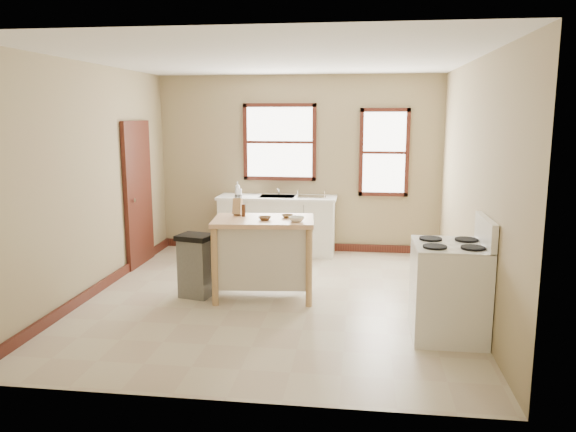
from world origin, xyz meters
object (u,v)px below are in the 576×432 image
Objects in this scene: pepper_grinder at (244,210)px; trash_bin at (196,266)px; dish_rack at (312,194)px; gas_stove at (449,277)px; bowl_a at (265,218)px; bowl_b at (287,216)px; soap_bottle_b at (239,191)px; kitchen_island at (264,258)px; bowl_c at (296,219)px; knife_block at (238,207)px; soap_bottle_a at (238,189)px.

pepper_grinder is 0.88m from trash_bin.
dish_rack is at bearing 72.16° from pepper_grinder.
gas_stove is at bearing -3.56° from trash_bin.
pepper_grinder is at bearing 147.81° from bowl_a.
pepper_grinder reaches higher than dish_rack.
soap_bottle_b is at bearing 117.46° from bowl_b.
gas_stove is (2.78, -3.04, -0.40)m from soap_bottle_b.
kitchen_island is 6.53× the size of bowl_c.
pepper_grinder is at bearing -37.19° from knife_block.
soap_bottle_b is 0.14× the size of gas_stove.
soap_bottle_b is 4.14m from gas_stove.
bowl_c is at bearing 152.85° from gas_stove.
soap_bottle_b is 1.19× the size of bowl_b.
bowl_b is 0.12× the size of gas_stove.
soap_bottle_b is 1.16× the size of pepper_grinder.
dish_rack is 2.16× the size of knife_block.
knife_block is at bearing -99.35° from dish_rack.
gas_stove is (1.62, -0.83, -0.39)m from bowl_c.
bowl_b is at bearing -69.36° from soap_bottle_b.
bowl_a is at bearing 172.35° from bowl_c.
bowl_b is at bearing 22.95° from trash_bin.
trash_bin is (-0.82, -0.09, -0.10)m from kitchen_island.
dish_rack is 2.96× the size of bowl_b.
soap_bottle_a reaches higher than dish_rack.
dish_rack and bowl_c have the same top height.
soap_bottle_b is at bearing -59.23° from soap_bottle_a.
pepper_grinder is (-0.65, -2.02, 0.07)m from dish_rack.
soap_bottle_a is 2.34m from bowl_b.
bowl_b is (0.27, 0.09, 0.50)m from kitchen_island.
soap_bottle_b is 0.15× the size of kitchen_island.
bowl_a is at bearing -144.11° from bowl_b.
kitchen_island is 8.11× the size of bowl_b.
soap_bottle_b is 2.30m from bowl_a.
trash_bin is (-0.56, -0.19, -0.66)m from pepper_grinder.
knife_block is at bearing 172.59° from bowl_b.
bowl_c is (0.76, -0.31, -0.07)m from knife_block.
knife_block is (-0.74, -1.94, 0.10)m from dish_rack.
kitchen_island is (0.75, -2.07, -0.52)m from soap_bottle_b.
bowl_b is at bearing 35.89° from bowl_a.
gas_stove is at bearing -31.16° from kitchen_island.
soap_bottle_b is 2.50m from bowl_c.
soap_bottle_b reaches higher than trash_bin.
dish_rack is at bearing 71.75° from knife_block.
pepper_grinder is at bearing 153.46° from kitchen_island.
gas_stove is at bearing -23.78° from bowl_a.
bowl_a is at bearing -76.87° from soap_bottle_b.
knife_block reaches higher than bowl_b.
dish_rack reaches higher than kitchen_island.
knife_block is at bearing 157.87° from bowl_c.
bowl_c is 1.86m from gas_stove.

